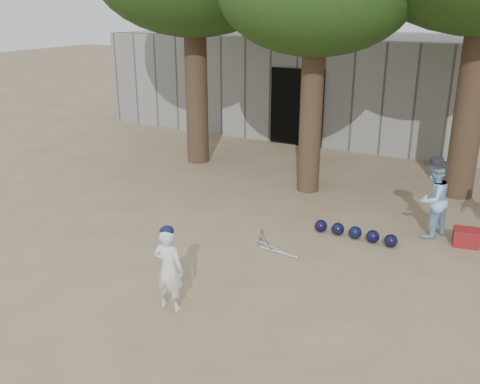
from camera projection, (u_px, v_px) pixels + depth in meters
The scene contains 7 objects.
ground at pixel (179, 259), 8.74m from camera, with size 70.00×70.00×0.00m, color #937C5E.
boy_player at pixel (169, 269), 7.14m from camera, with size 0.43×0.28×1.18m, color silver.
spectator_blue at pixel (432, 200), 9.37m from camera, with size 0.67×0.52×1.38m, color #96C3E8.
red_bag at pixel (466, 237), 9.18m from camera, with size 0.42×0.32×0.30m, color maroon.
back_building at pixel (363, 85), 16.81m from camera, with size 16.00×5.24×3.00m.
helmet_row at pixel (355, 233), 9.44m from camera, with size 1.51×0.29×0.23m.
bat_pile at pixel (269, 245), 9.18m from camera, with size 1.05×0.77×0.06m.
Camera 1 is at (4.61, -6.46, 3.96)m, focal length 40.00 mm.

